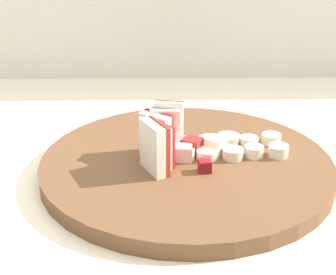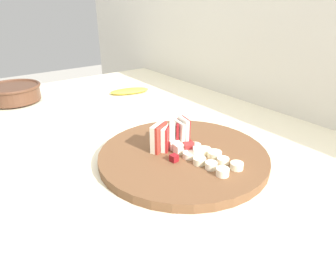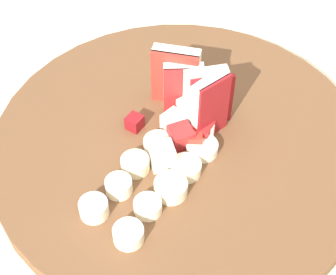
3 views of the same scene
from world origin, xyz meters
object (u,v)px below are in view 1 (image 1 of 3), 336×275
Objects in this scene: apple_dice_pile at (184,149)px; banana_slice_rows at (230,146)px; apple_wedge_fan at (160,138)px; cutting_board at (186,164)px.

apple_dice_pile is 0.06m from banana_slice_rows.
apple_dice_pile is (0.03, 0.01, -0.02)m from apple_wedge_fan.
apple_wedge_fan is 0.63× the size of banana_slice_rows.
cutting_board is at bearing 13.74° from apple_wedge_fan.
cutting_board is at bearing -50.25° from apple_dice_pile.
apple_wedge_fan reaches higher than apple_dice_pile.
apple_wedge_fan is 0.97× the size of apple_dice_pile.
apple_wedge_fan is (-0.03, -0.01, 0.04)m from cutting_board.
banana_slice_rows is (0.09, 0.02, -0.02)m from apple_wedge_fan.
apple_wedge_fan reaches higher than banana_slice_rows.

